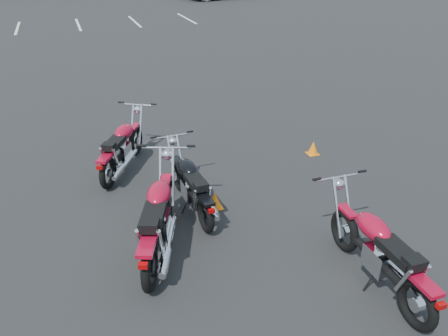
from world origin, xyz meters
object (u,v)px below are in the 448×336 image
object	(u,v)px
motorcycle_third_red	(159,218)
motorcycle_rear_red	(380,252)
motorcycle_front_red	(122,148)
motorcycle_second_black	(191,185)

from	to	relation	value
motorcycle_third_red	motorcycle_rear_red	size ratio (longest dim) A/B	1.05
motorcycle_third_red	motorcycle_rear_red	xyz separation A→B (m)	(2.46, -1.65, -0.03)
motorcycle_front_red	motorcycle_second_black	size ratio (longest dim) A/B	1.00
motorcycle_second_black	motorcycle_rear_red	xyz separation A→B (m)	(1.74, -2.53, 0.04)
motorcycle_third_red	motorcycle_rear_red	distance (m)	2.97
motorcycle_second_black	motorcycle_third_red	size ratio (longest dim) A/B	0.87
motorcycle_second_black	motorcycle_rear_red	size ratio (longest dim) A/B	0.91
motorcycle_front_red	motorcycle_rear_red	world-z (taller)	motorcycle_rear_red
motorcycle_front_red	motorcycle_third_red	xyz separation A→B (m)	(0.12, -2.67, 0.05)
motorcycle_front_red	motorcycle_third_red	size ratio (longest dim) A/B	0.87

